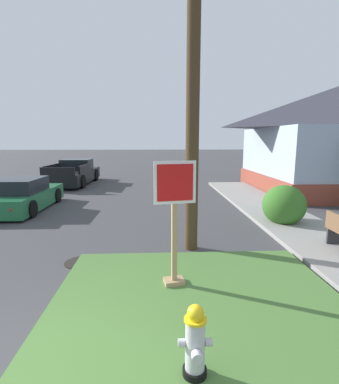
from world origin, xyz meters
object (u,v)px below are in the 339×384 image
at_px(manhole_cover, 81,262).
at_px(utility_pole, 194,31).
at_px(fire_hydrant, 195,343).
at_px(pickup_truck_black, 74,174).
at_px(stop_sign, 174,225).
at_px(parked_sedan_green, 23,196).

relative_size(manhole_cover, utility_pole, 0.07).
relative_size(fire_hydrant, manhole_cover, 1.22).
height_order(pickup_truck_black, utility_pole, utility_pole).
xyz_separation_m(fire_hydrant, stop_sign, (-0.10, 2.13, 0.71)).
distance_m(pickup_truck_black, utility_pole, 13.48).
relative_size(stop_sign, utility_pole, 0.23).
relative_size(fire_hydrant, stop_sign, 0.38).
distance_m(stop_sign, pickup_truck_black, 14.28).
height_order(parked_sedan_green, utility_pole, utility_pole).
height_order(parked_sedan_green, pickup_truck_black, pickup_truck_black).
xyz_separation_m(stop_sign, parked_sedan_green, (-5.51, 6.42, -0.66)).
bearing_deg(manhole_cover, parked_sedan_green, 123.84).
height_order(stop_sign, pickup_truck_black, stop_sign).
bearing_deg(fire_hydrant, utility_pole, 83.78).
xyz_separation_m(stop_sign, pickup_truck_black, (-5.38, 13.22, -0.58)).
relative_size(fire_hydrant, utility_pole, 0.09).
xyz_separation_m(stop_sign, utility_pole, (0.54, 1.96, 3.88)).
height_order(fire_hydrant, manhole_cover, fire_hydrant).
bearing_deg(stop_sign, pickup_truck_black, 112.16).
distance_m(fire_hydrant, pickup_truck_black, 16.30).
bearing_deg(parked_sedan_green, fire_hydrant, -56.77).
distance_m(fire_hydrant, utility_pole, 6.17).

